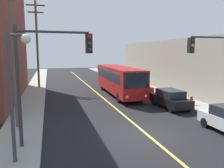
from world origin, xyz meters
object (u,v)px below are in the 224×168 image
utility_pole_mid (37,41)px  street_lamp_left (16,79)px  traffic_signal_right_corner (215,61)px  fire_hydrant (191,100)px  traffic_signal_left_corner (50,63)px  city_bus (118,79)px  parked_car_red (139,87)px  utility_pole_near (13,42)px  parked_car_black (170,98)px

utility_pole_mid → street_lamp_left: (0.04, -22.01, -2.65)m
traffic_signal_right_corner → fire_hydrant: 5.95m
traffic_signal_left_corner → street_lamp_left: bearing=-131.1°
street_lamp_left → city_bus: bearing=58.2°
traffic_signal_right_corner → street_lamp_left: (-12.24, -2.79, -0.56)m
parked_car_red → traffic_signal_left_corner: size_ratio=0.74×
utility_pole_near → fire_hydrant: 15.34m
utility_pole_near → utility_pole_mid: utility_pole_mid is taller
utility_pole_mid → fire_hydrant: utility_pole_mid is taller
parked_car_black → fire_hydrant: 2.20m
parked_car_black → parked_car_red: same height
utility_pole_near → traffic_signal_left_corner: (2.10, -3.33, -1.19)m
city_bus → street_lamp_left: 17.24m
parked_car_black → utility_pole_near: utility_pole_near is taller
traffic_signal_left_corner → traffic_signal_right_corner: same height
utility_pole_near → traffic_signal_right_corner: utility_pole_near is taller
parked_car_red → utility_pole_mid: (-11.51, 7.84, 5.55)m
utility_pole_mid → city_bus: bearing=-39.4°
fire_hydrant → parked_car_red: bearing=107.6°
city_bus → fire_hydrant: size_ratio=14.53×
parked_car_black → utility_pole_mid: size_ratio=0.39×
parked_car_black → traffic_signal_right_corner: (0.74, -4.39, 3.46)m
utility_pole_near → traffic_signal_right_corner: (12.93, -2.17, -1.19)m
parked_car_red → utility_pole_mid: 14.99m
city_bus → parked_car_black: city_bus is taller
traffic_signal_left_corner → utility_pole_near: bearing=122.3°
parked_car_black → utility_pole_near: 13.23m
utility_pole_near → parked_car_red: bearing=37.2°
city_bus → traffic_signal_left_corner: bearing=-120.5°
parked_car_red → city_bus: bearing=170.9°
parked_car_red → fire_hydrant: size_ratio=5.26×
parked_car_red → traffic_signal_right_corner: (0.78, -11.38, 3.46)m
parked_car_red → fire_hydrant: bearing=-72.4°
utility_pole_near → traffic_signal_left_corner: utility_pole_near is taller
city_bus → utility_pole_mid: (-9.07, 7.45, 4.57)m
parked_car_black → utility_pole_near: size_ratio=0.46×
parked_car_red → street_lamp_left: bearing=-129.0°
parked_car_red → fire_hydrant: (2.21, -6.96, -0.26)m
city_bus → traffic_signal_left_corner: size_ratio=2.03×
utility_pole_near → fire_hydrant: size_ratio=11.54×
utility_pole_near → utility_pole_mid: size_ratio=0.85×
traffic_signal_left_corner → fire_hydrant: 13.98m
city_bus → utility_pole_mid: utility_pole_mid is taller
traffic_signal_right_corner → utility_pole_near: bearing=170.5°
traffic_signal_left_corner → parked_car_red: bearing=51.3°
parked_car_black → traffic_signal_left_corner: traffic_signal_left_corner is taller
traffic_signal_left_corner → traffic_signal_right_corner: bearing=6.2°
parked_car_black → parked_car_red: bearing=90.3°
utility_pole_mid → traffic_signal_left_corner: 20.55m
utility_pole_mid → parked_car_red: bearing=-34.3°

